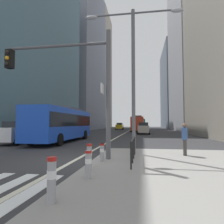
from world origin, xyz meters
name	(u,v)px	position (x,y,z in m)	size (l,w,h in m)	color
ground_plane	(120,135)	(0.00, 20.00, 0.00)	(160.00, 160.00, 0.00)	#303033
median_island	(205,169)	(5.50, -1.00, 0.07)	(9.00, 10.00, 0.15)	gray
lane_centre_line	(126,132)	(0.00, 30.00, 0.01)	(0.20, 80.00, 0.01)	beige
office_tower_left_near	(21,43)	(-16.00, 19.53, 14.74)	(11.30, 24.84, 29.47)	slate
office_tower_left_mid	(79,55)	(-16.00, 48.12, 22.89)	(12.18, 24.22, 45.77)	slate
office_tower_left_far	(97,71)	(-16.00, 73.96, 24.80)	(10.16, 17.30, 49.60)	gray
office_tower_right_mid	(198,36)	(17.00, 41.35, 23.49)	(11.80, 21.05, 46.99)	#9E9EA3
office_tower_right_far	(178,88)	(17.00, 69.51, 15.36)	(11.29, 25.43, 30.72)	slate
city_bus_blue_oncoming	(63,123)	(-4.43, 9.32, 1.84)	(2.71, 10.81, 3.40)	blue
sedan_white_oncoming	(17,132)	(-7.56, 6.89, 0.99)	(2.18, 4.37, 1.94)	silver
city_bus_red_receding	(138,123)	(2.21, 35.29, 1.84)	(2.79, 11.65, 3.40)	red
city_bus_red_distant	(141,123)	(2.81, 55.94, 1.84)	(2.78, 11.41, 3.40)	#198456
car_oncoming_mid	(120,126)	(-3.21, 47.04, 0.99)	(2.07, 4.41, 1.94)	gold
car_receding_near	(144,128)	(3.41, 24.56, 0.99)	(2.12, 4.61, 1.94)	#B2A899
traffic_signal_gantry	(72,75)	(-0.09, 0.06, 4.07)	(5.37, 0.65, 6.00)	#515156
street_lamp_post	(133,60)	(2.74, 1.93, 5.28)	(5.50, 0.32, 8.00)	#56565B
bollard_front	(52,178)	(1.37, -5.00, 0.66)	(0.20, 0.20, 0.93)	#99999E
bollard_left	(88,163)	(1.62, -3.14, 0.61)	(0.20, 0.20, 0.82)	#99999E
bollard_right	(89,155)	(1.34, -2.01, 0.64)	(0.20, 0.20, 0.89)	#99999E
bollard_back	(102,151)	(1.50, -0.54, 0.57)	(0.20, 0.20, 0.76)	#99999E
pedestrian_railing	(133,145)	(2.80, -0.21, 0.84)	(0.06, 3.24, 0.98)	black
pedestrian_waiting	(185,138)	(5.33, 1.68, 1.04)	(0.36, 0.44, 1.62)	#423D38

